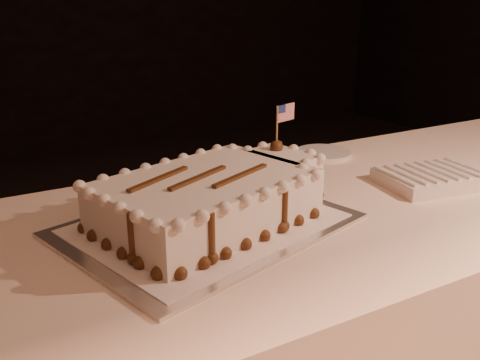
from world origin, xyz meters
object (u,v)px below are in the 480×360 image
cake_board (207,225)px  side_plate (323,153)px  sheet_cake (217,196)px  napkin_stack (431,178)px  banquet_table (343,327)px

cake_board → side_plate: 0.61m
side_plate → sheet_cake: bearing=-150.4°
sheet_cake → side_plate: 0.58m
cake_board → napkin_stack: size_ratio=2.06×
banquet_table → napkin_stack: (0.22, -0.04, 0.39)m
sheet_cake → side_plate: bearing=29.6°
sheet_cake → napkin_stack: size_ratio=2.03×
cake_board → sheet_cake: sheet_cake is taller
side_plate → cake_board: bearing=-151.1°
napkin_stack → side_plate: napkin_stack is taller
banquet_table → side_plate: side_plate is taller
sheet_cake → napkin_stack: bearing=-5.5°
banquet_table → napkin_stack: size_ratio=8.78×
cake_board → napkin_stack: (0.61, -0.05, 0.01)m
cake_board → side_plate: (0.54, 0.30, 0.00)m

